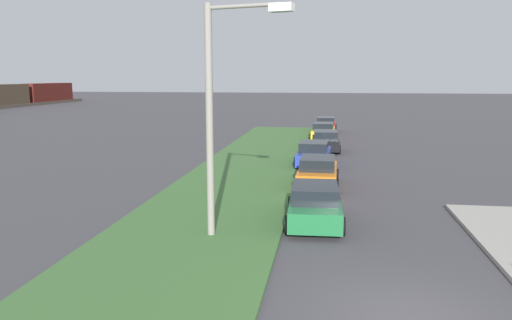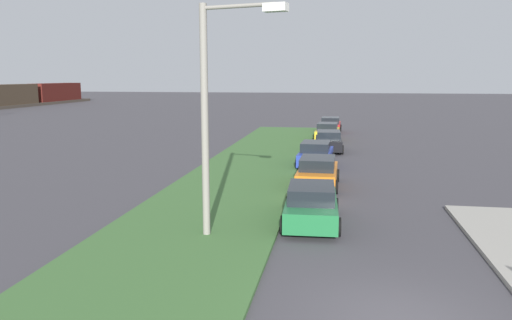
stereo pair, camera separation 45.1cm
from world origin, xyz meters
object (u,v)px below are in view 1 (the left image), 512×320
Objects in this scene: parked_car_green at (315,204)px; parked_car_blue at (314,154)px; parked_car_orange at (318,172)px; parked_car_red at (326,125)px; parked_car_black at (325,141)px; streetlight at (219,105)px; parked_car_yellow at (323,132)px.

parked_car_green is 1.00× the size of parked_car_blue.
parked_car_red is at bearing 0.61° from parked_car_orange.
parked_car_blue is (11.82, 0.39, 0.00)m from parked_car_green.
parked_car_blue is 1.00× the size of parked_car_black.
parked_car_green and parked_car_black have the same top height.
parked_car_blue is 6.12m from parked_car_black.
parked_car_blue is (5.66, 0.35, 0.00)m from parked_car_orange.
streetlight is (-14.01, 2.60, 3.67)m from parked_car_blue.
parked_car_blue is at bearing -10.53° from streetlight.
parked_car_blue is 0.58× the size of streetlight.
streetlight is at bearing 175.73° from parked_car_yellow.
parked_car_yellow is (24.06, -0.01, 0.00)m from parked_car_green.
parked_car_yellow is 26.67m from streetlight.
parked_car_orange is (6.16, 0.04, 0.00)m from parked_car_green.
streetlight reaches higher than parked_car_red.
parked_car_green is 1.00× the size of parked_car_black.
parked_car_yellow and parked_car_red have the same top height.
parked_car_green is at bearing -178.56° from parked_car_orange.
parked_car_black is (11.75, -0.26, 0.00)m from parked_car_orange.
parked_car_green is at bearing 177.06° from parked_car_black.
streetlight reaches higher than parked_car_blue.
parked_car_black is at bearing -2.85° from parked_car_green.
parked_car_blue is at bearing -0.24° from parked_car_green.
parked_car_blue is at bearing 179.50° from parked_car_red.
parked_car_orange is at bearing -19.49° from streetlight.
parked_car_red is 32.43m from streetlight.
streetlight is (-2.18, 2.99, 3.67)m from parked_car_green.
parked_car_orange is 5.68m from parked_car_blue.
streetlight reaches higher than parked_car_black.
parked_car_black is 6.16m from parked_car_yellow.
parked_car_orange is 0.99× the size of parked_car_black.
parked_car_orange is 0.99× the size of parked_car_blue.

